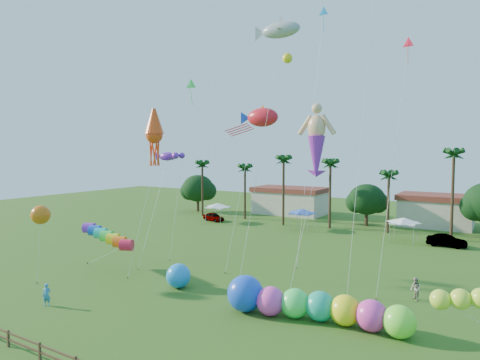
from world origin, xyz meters
The scene contains 21 objects.
ground centered at (0.00, 0.00, 0.00)m, with size 160.00×160.00×0.00m, color #285116.
tree_line centered at (3.57, 44.00, 4.28)m, with size 69.46×8.91×11.00m.
buildings_row centered at (-3.09, 50.00, 2.00)m, with size 35.00×7.00×4.00m.
tent_row centered at (-6.00, 36.33, 2.75)m, with size 31.00×4.00×0.60m.
car_a centered at (-21.24, 36.58, 0.68)m, with size 1.60×3.98×1.36m, color #4C4C54.
car_b centered at (12.90, 35.77, 0.72)m, with size 1.53×4.37×1.44m, color #4C4C54.
spectator_a centered at (-10.05, -0.78, 0.83)m, with size 0.60×0.40×1.66m, color teal.
spectator_b centered at (12.85, 14.57, 0.88)m, with size 0.85×0.66×1.75m, color #A09885.
caterpillar_inflatable centered at (7.38, 6.67, 1.08)m, with size 12.67×3.73×2.57m.
blue_ball centered at (-4.46, 7.49, 1.02)m, with size 2.03×2.03×2.03m, color #1985E8.
rainbow_tube centered at (-12.12, 7.29, 2.96)m, with size 8.88×2.76×3.48m.
green_worm centered at (15.39, 6.70, 2.93)m, with size 9.44×1.43×3.62m.
orange_ball_kite centered at (-15.69, 2.67, 5.85)m, with size 1.96×1.96×6.67m.
merman_kite centered at (4.83, 14.34, 11.82)m, with size 2.57×4.62×14.77m.
fish_kite centered at (-2.59, 18.60, 14.71)m, with size 5.34×7.45×15.78m.
shark_kite centered at (-0.26, 17.85, 22.81)m, with size 5.41×7.29×23.77m.
squid_kite centered at (-10.45, 11.30, 12.87)m, with size 2.36×5.41×15.51m.
lobster_kite centered at (-10.52, 13.21, 10.79)m, with size 3.21×4.63×11.42m.
delta_kite_red centered at (11.33, 17.13, 19.38)m, with size 1.66×4.35×20.48m.
delta_kite_green centered at (-10.72, 17.37, 18.20)m, with size 1.33×3.98×19.10m.
delta_kite_blue centered at (2.73, 20.97, 24.17)m, with size 1.77×3.41×25.41m.
Camera 1 is at (18.06, -19.53, 11.42)m, focal length 32.00 mm.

